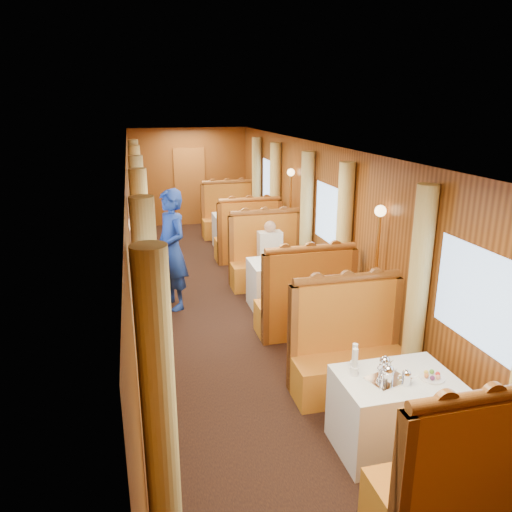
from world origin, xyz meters
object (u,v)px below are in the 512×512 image
object	(u,v)px
table_near	(393,413)
teapot_back	(384,367)
teapot_left	(388,377)
teapot_right	(406,379)
banquette_near_aft	(349,356)
table_far	(238,231)
fruit_plate	(432,377)
banquette_mid_fwd	(305,306)
banquette_far_aft	(229,219)
steward	(172,250)
banquette_near_fwd	(463,487)
passenger	(270,248)
rose_vase_mid	(282,251)
banquette_far_fwd	(248,240)
rose_vase_far	(238,206)
tea_tray	(387,380)
table_mid	(283,284)
banquette_mid_aft	(267,262)

from	to	relation	value
table_near	teapot_back	size ratio (longest dim) A/B	6.44
teapot_left	teapot_right	bearing A→B (deg)	-37.37
banquette_near_aft	teapot_right	xyz separation A→B (m)	(0.01, -1.15, 0.38)
table_far	fruit_plate	bearing A→B (deg)	-87.66
teapot_back	banquette_mid_fwd	bearing A→B (deg)	70.83
banquette_far_aft	steward	bearing A→B (deg)	-112.27
banquette_near_fwd	passenger	bearing A→B (deg)	90.00
banquette_near_aft	teapot_left	world-z (taller)	banquette_near_aft
rose_vase_mid	banquette_far_fwd	bearing A→B (deg)	89.26
table_near	rose_vase_mid	world-z (taller)	rose_vase_mid
steward	table_far	bearing A→B (deg)	129.48
teapot_right	teapot_left	bearing A→B (deg)	-178.56
teapot_right	fruit_plate	xyz separation A→B (m)	(0.28, 0.04, -0.04)
banquette_far_aft	steward	distance (m)	4.47
banquette_far_aft	teapot_left	bearing A→B (deg)	-91.00
fruit_plate	rose_vase_mid	xyz separation A→B (m)	(-0.32, 3.61, 0.16)
table_near	rose_vase_far	bearing A→B (deg)	89.98
banquette_far_fwd	banquette_far_aft	xyz separation A→B (m)	(0.00, 2.03, 0.00)
table_far	passenger	distance (m)	2.74
banquette_far_aft	passenger	size ratio (longest dim) A/B	1.76
tea_tray	steward	xyz separation A→B (m)	(-1.57, 3.94, 0.19)
banquette_near_aft	table_mid	bearing A→B (deg)	90.00
banquette_mid_fwd	passenger	world-z (taller)	banquette_mid_fwd
table_far	passenger	size ratio (longest dim) A/B	1.38
fruit_plate	passenger	bearing A→B (deg)	93.79
banquette_far_fwd	teapot_left	bearing A→B (deg)	-91.33
rose_vase_far	banquette_near_aft	bearing A→B (deg)	-90.02
table_near	banquette_near_fwd	size ratio (longest dim) A/B	0.78
banquette_mid_aft	banquette_far_aft	bearing A→B (deg)	90.00
table_mid	steward	world-z (taller)	steward
teapot_left	rose_vase_mid	bearing A→B (deg)	70.46
banquette_mid_fwd	banquette_mid_aft	xyz separation A→B (m)	(0.00, 2.03, 0.00)
teapot_back	tea_tray	bearing A→B (deg)	-121.29
rose_vase_far	banquette_mid_fwd	bearing A→B (deg)	-90.03
steward	banquette_mid_fwd	bearing A→B (deg)	27.84
table_far	rose_vase_far	distance (m)	0.55
rose_vase_far	tea_tray	bearing A→B (deg)	-90.95
table_mid	banquette_far_fwd	size ratio (longest dim) A/B	0.78
tea_tray	teapot_back	size ratio (longest dim) A/B	2.08
banquette_far_aft	steward	size ratio (longest dim) A/B	0.71
banquette_far_aft	rose_vase_far	bearing A→B (deg)	-89.89
tea_tray	banquette_far_fwd	bearing A→B (deg)	88.90
banquette_far_aft	passenger	distance (m)	3.74
table_mid	teapot_left	distance (m)	3.61
banquette_near_fwd	banquette_far_aft	world-z (taller)	same
banquette_near_aft	teapot_right	world-z (taller)	banquette_near_aft
steward	passenger	distance (m)	1.74
table_far	teapot_back	size ratio (longest dim) A/B	6.44
table_far	banquette_far_aft	size ratio (longest dim) A/B	0.78
banquette_mid_aft	passenger	size ratio (longest dim) A/B	1.76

